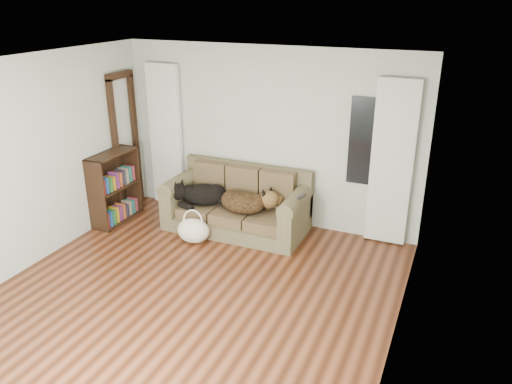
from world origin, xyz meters
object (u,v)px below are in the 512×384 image
at_px(sofa, 236,201).
at_px(bookshelf, 115,190).
at_px(dog_shepherd, 246,202).
at_px(tote_bag, 193,231).
at_px(dog_black_lab, 201,195).

relative_size(sofa, bookshelf, 1.88).
distance_m(dog_shepherd, tote_bag, 0.84).
xyz_separation_m(dog_black_lab, dog_shepherd, (0.73, -0.01, 0.01)).
distance_m(dog_black_lab, bookshelf, 1.32).
bearing_deg(dog_black_lab, sofa, -3.63).
bearing_deg(tote_bag, bookshelf, 173.07).
xyz_separation_m(dog_shepherd, tote_bag, (-0.57, -0.53, -0.33)).
distance_m(sofa, bookshelf, 1.86).
xyz_separation_m(sofa, tote_bag, (-0.38, -0.60, -0.29)).
bearing_deg(dog_black_lab, bookshelf, -175.78).
height_order(dog_black_lab, tote_bag, dog_black_lab).
xyz_separation_m(sofa, dog_shepherd, (0.19, -0.08, 0.04)).
bearing_deg(tote_bag, sofa, 58.06).
xyz_separation_m(dog_black_lab, bookshelf, (-1.27, -0.36, 0.02)).
height_order(sofa, dog_black_lab, sofa).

